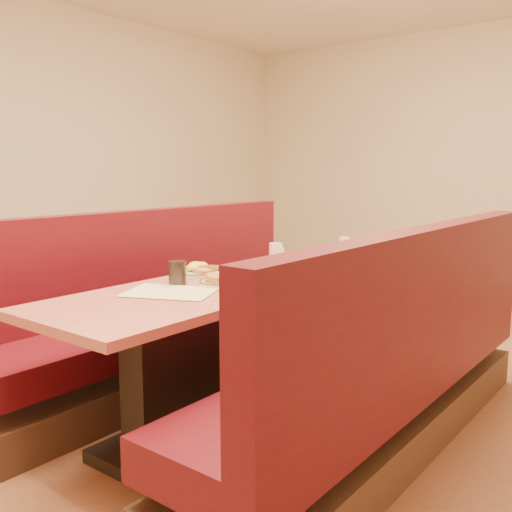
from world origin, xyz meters
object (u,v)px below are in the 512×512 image
Objects in this scene: pancake_plate at (225,280)px; coffee_mug_a at (276,269)px; soda_tumbler_mid at (353,255)px; diner_table at (260,343)px; booth_right at (387,376)px; eggs_plate at (204,271)px; soda_tumbler_near at (177,273)px; coffee_mug_b at (276,250)px; coffee_mug_d at (345,243)px; booth_left at (166,323)px; coffee_mug_c at (383,249)px.

coffee_mug_a is at bearing 75.34° from pancake_plate.
soda_tumbler_mid is at bearing 82.88° from coffee_mug_a.
diner_table is 0.51m from pancake_plate.
booth_right reaches higher than soda_tumbler_mid.
pancake_plate is 0.29m from eggs_plate.
pancake_plate is 0.80× the size of eggs_plate.
soda_tumbler_mid is at bearing 72.95° from soda_tumbler_near.
coffee_mug_a reaches higher than pancake_plate.
coffee_mug_b is 1.28× the size of soda_tumbler_mid.
pancake_plate is at bearing 39.16° from soda_tumbler_near.
booth_right is at bearing 27.90° from soda_tumbler_near.
coffee_mug_d is at bearing 95.89° from pancake_plate.
booth_left is at bearing 157.42° from pancake_plate.
eggs_plate is at bearing -73.60° from coffee_mug_b.
coffee_mug_b is (-0.31, 0.84, 0.03)m from pancake_plate.
booth_left is (-0.73, 0.00, -0.01)m from diner_table.
coffee_mug_c is at bearing 77.09° from diner_table.
coffee_mug_a is at bearing -7.18° from diner_table.
coffee_mug_a is (0.34, 0.18, 0.02)m from eggs_plate.
pancake_plate is (0.03, -0.32, 0.40)m from diner_table.
coffee_mug_c is (0.11, 1.00, 0.00)m from coffee_mug_a.
diner_table is 1.09m from coffee_mug_c.
soda_tumbler_near reaches higher than coffee_mug_c.
booth_right is 1.22m from coffee_mug_b.
coffee_mug_c is at bearing 117.26° from booth_right.
coffee_mug_b is 1.08× the size of coffee_mug_c.
soda_tumbler_mid reaches higher than coffee_mug_a.
coffee_mug_a is at bearing -41.86° from coffee_mug_b.
coffee_mug_d is (-0.15, 1.42, 0.02)m from pancake_plate.
coffee_mug_b is at bearing 48.90° from booth_left.
coffee_mug_b is at bearing 152.62° from booth_right.
coffee_mug_a is at bearing -99.32° from coffee_mug_d.
pancake_plate is at bearing -22.58° from booth_left.
coffee_mug_c is (0.23, 0.98, 0.42)m from diner_table.
soda_tumbler_mid is at bearing 72.86° from diner_table.
soda_tumbler_mid is at bearing -118.96° from coffee_mug_c.
booth_right reaches higher than coffee_mug_d.
coffee_mug_c is 1.18× the size of soda_tumbler_mid.
pancake_plate is 0.32m from coffee_mug_a.
coffee_mug_d is 1.19× the size of soda_tumbler_mid.
eggs_plate is at bearing -168.70° from booth_right.
soda_tumbler_mid reaches higher than diner_table.
pancake_plate is at bearing -104.90° from coffee_mug_d.
booth_left is at bearing -119.04° from coffee_mug_b.
soda_tumbler_mid is (0.08, 0.66, 0.00)m from coffee_mug_a.
diner_table is 0.49m from eggs_plate.
eggs_plate is 3.48× the size of soda_tumbler_mid.
coffee_mug_c reaches higher than pancake_plate.
eggs_plate is (-0.22, -0.19, 0.39)m from diner_table.
coffee_mug_b is 1.02× the size of soda_tumbler_near.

